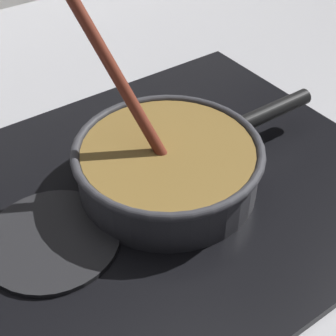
{
  "coord_description": "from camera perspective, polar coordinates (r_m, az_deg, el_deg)",
  "views": [
    {
      "loc": [
        -0.13,
        -0.27,
        0.44
      ],
      "look_at": [
        0.14,
        0.11,
        0.04
      ],
      "focal_mm": 53.62,
      "sensor_mm": 36.0,
      "label": 1
    }
  ],
  "objects": [
    {
      "name": "burner_ring",
      "position": [
        0.63,
        0.0,
        -1.71
      ],
      "size": [
        0.18,
        0.18,
        0.01
      ],
      "primitive_type": "torus",
      "color": "#592D0C",
      "rests_on": "hob_plate"
    },
    {
      "name": "cooking_pan",
      "position": [
        0.61,
        0.07,
        0.5
      ],
      "size": [
        0.35,
        0.26,
        0.28
      ],
      "color": "#38383D",
      "rests_on": "hob_plate"
    },
    {
      "name": "ground",
      "position": [
        0.55,
        -5.16,
        -16.41
      ],
      "size": [
        2.4,
        1.6,
        0.04
      ],
      "primitive_type": "cube",
      "color": "#B7B7BC"
    },
    {
      "name": "spare_burner",
      "position": [
        0.58,
        -13.05,
        -7.86
      ],
      "size": [
        0.15,
        0.15,
        0.01
      ],
      "primitive_type": "cylinder",
      "color": "#262628",
      "rests_on": "hob_plate"
    },
    {
      "name": "hob_plate",
      "position": [
        0.64,
        0.0,
        -2.37
      ],
      "size": [
        0.56,
        0.48,
        0.01
      ],
      "primitive_type": "cube",
      "color": "black",
      "rests_on": "ground"
    }
  ]
}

